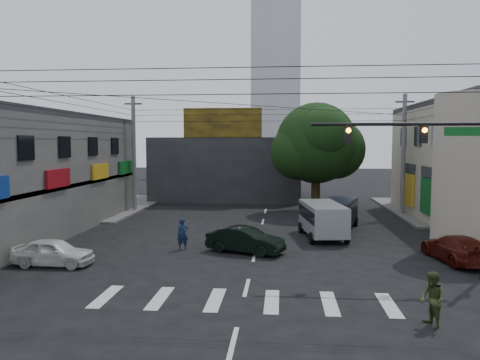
# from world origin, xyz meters

# --- Properties ---
(ground) EXTENTS (160.00, 160.00, 0.00)m
(ground) POSITION_xyz_m (0.00, 0.00, 0.00)
(ground) COLOR black
(ground) RESTS_ON ground
(sidewalk_far_left) EXTENTS (16.00, 16.00, 0.15)m
(sidewalk_far_left) POSITION_xyz_m (-18.00, 18.00, 0.07)
(sidewalk_far_left) COLOR #514F4C
(sidewalk_far_left) RESTS_ON ground
(corner_column) EXTENTS (4.00, 4.00, 8.00)m
(corner_column) POSITION_xyz_m (11.00, 4.00, 4.00)
(corner_column) COLOR #9F907E
(corner_column) RESTS_ON ground
(building_far) EXTENTS (14.00, 10.00, 6.00)m
(building_far) POSITION_xyz_m (-4.00, 26.00, 3.00)
(building_far) COLOR #232326
(building_far) RESTS_ON ground
(billboard) EXTENTS (7.00, 0.30, 2.60)m
(billboard) POSITION_xyz_m (-4.00, 21.10, 7.30)
(billboard) COLOR olive
(billboard) RESTS_ON building_far
(tower_distant) EXTENTS (9.00, 9.00, 44.00)m
(tower_distant) POSITION_xyz_m (0.00, 70.00, 22.00)
(tower_distant) COLOR silver
(tower_distant) RESTS_ON ground
(street_tree) EXTENTS (6.40, 6.40, 8.70)m
(street_tree) POSITION_xyz_m (4.00, 17.00, 5.47)
(street_tree) COLOR black
(street_tree) RESTS_ON ground
(traffic_gantry) EXTENTS (7.10, 0.35, 7.20)m
(traffic_gantry) POSITION_xyz_m (7.82, -1.00, 4.83)
(traffic_gantry) COLOR black
(traffic_gantry) RESTS_ON ground
(utility_pole_far_left) EXTENTS (0.32, 0.32, 9.20)m
(utility_pole_far_left) POSITION_xyz_m (-10.50, 16.00, 4.60)
(utility_pole_far_left) COLOR #59595B
(utility_pole_far_left) RESTS_ON ground
(utility_pole_far_right) EXTENTS (0.32, 0.32, 9.20)m
(utility_pole_far_right) POSITION_xyz_m (10.50, 16.00, 4.60)
(utility_pole_far_right) COLOR #59595B
(utility_pole_far_right) RESTS_ON ground
(dark_sedan) EXTENTS (3.97, 4.84, 1.30)m
(dark_sedan) POSITION_xyz_m (-0.50, 2.67, 0.65)
(dark_sedan) COLOR black
(dark_sedan) RESTS_ON ground
(white_compact) EXTENTS (1.64, 3.70, 1.24)m
(white_compact) POSITION_xyz_m (-8.95, -0.58, 0.62)
(white_compact) COLOR silver
(white_compact) RESTS_ON ground
(maroon_sedan) EXTENTS (3.12, 4.90, 1.26)m
(maroon_sedan) POSITION_xyz_m (9.43, 1.78, 0.63)
(maroon_sedan) COLOR #470F0A
(maroon_sedan) RESTS_ON ground
(silver_minivan) EXTENTS (5.24, 3.29, 2.01)m
(silver_minivan) POSITION_xyz_m (3.70, 6.73, 1.01)
(silver_minivan) COLOR #95989C
(silver_minivan) RESTS_ON ground
(navy_van) EXTENTS (5.70, 4.41, 1.88)m
(navy_van) POSITION_xyz_m (4.91, 9.49, 0.94)
(navy_van) COLOR black
(navy_van) RESTS_ON ground
(traffic_officer) EXTENTS (0.88, 0.82, 1.63)m
(traffic_officer) POSITION_xyz_m (-3.78, 3.00, 0.81)
(traffic_officer) COLOR #111F3C
(traffic_officer) RESTS_ON ground
(pedestrian_olive) EXTENTS (1.13, 1.03, 1.69)m
(pedestrian_olive) POSITION_xyz_m (5.86, -6.31, 0.85)
(pedestrian_olive) COLOR #35401D
(pedestrian_olive) RESTS_ON ground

